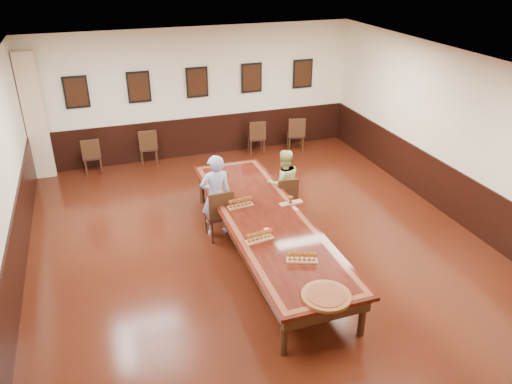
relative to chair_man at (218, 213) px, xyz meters
name	(u,v)px	position (x,y,z in m)	size (l,w,h in m)	color
floor	(265,255)	(0.60, -0.88, -0.51)	(8.00, 10.00, 0.02)	black
ceiling	(267,72)	(0.60, -0.88, 2.71)	(8.00, 10.00, 0.02)	white
wall_back	(197,94)	(0.60, 4.13, 1.10)	(8.00, 0.02, 3.20)	#F2ECCB
wall_right	(469,143)	(4.61, -0.88, 1.10)	(0.02, 10.00, 3.20)	#F2ECCB
chair_man	(218,213)	(0.00, 0.00, 0.00)	(0.47, 0.51, 1.00)	black
chair_woman	(285,196)	(1.45, 0.32, -0.06)	(0.41, 0.45, 0.88)	black
spare_chair_a	(92,155)	(-2.07, 3.79, -0.05)	(0.42, 0.45, 0.89)	black
spare_chair_b	(148,146)	(-0.75, 3.90, -0.03)	(0.43, 0.47, 0.93)	black
spare_chair_c	(256,136)	(2.02, 3.74, -0.05)	(0.42, 0.46, 0.90)	black
spare_chair_d	(296,133)	(3.06, 3.59, -0.04)	(0.43, 0.47, 0.92)	black
person_man	(216,196)	(-0.01, 0.11, 0.30)	(0.58, 0.38, 1.59)	#5068C8
person_woman	(284,183)	(1.45, 0.42, 0.19)	(0.69, 0.53, 1.38)	#D3DA88
pink_phone	(295,209)	(1.20, -0.75, 0.26)	(0.07, 0.13, 0.01)	#FF54AD
curtain	(35,117)	(-3.15, 3.94, 0.95)	(0.45, 0.18, 2.90)	beige
wainscoting	(265,230)	(0.60, -0.88, 0.00)	(8.00, 10.00, 1.00)	black
conference_table	(265,225)	(0.60, -0.88, 0.11)	(1.40, 5.00, 0.76)	black
posters	(197,82)	(0.60, 4.06, 1.40)	(6.14, 0.04, 0.74)	black
flight_a	(240,203)	(0.32, -0.37, 0.33)	(0.48, 0.20, 0.17)	#996140
flight_b	(291,200)	(1.20, -0.55, 0.33)	(0.43, 0.16, 0.16)	#996140
flight_c	(259,236)	(0.26, -1.54, 0.33)	(0.48, 0.21, 0.17)	#996140
flight_d	(302,257)	(0.66, -2.28, 0.33)	(0.47, 0.30, 0.17)	#996140
red_plate_grp	(267,230)	(0.48, -1.30, 0.26)	(0.19, 0.19, 0.02)	#A90C0B
carved_platter	(326,296)	(0.63, -3.15, 0.28)	(0.68, 0.68, 0.05)	#632F13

